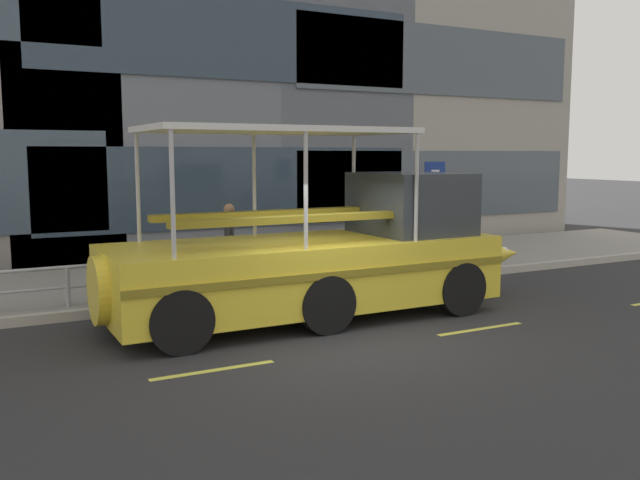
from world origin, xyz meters
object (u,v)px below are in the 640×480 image
Objects in this scene: pedestrian_near_bow at (352,225)px; pedestrian_mid_left at (229,235)px; parking_sign at (434,196)px; duck_tour_boat at (331,256)px.

pedestrian_near_bow reaches higher than pedestrian_mid_left.
parking_sign reaches higher than pedestrian_mid_left.
pedestrian_near_bow is at bearing 154.36° from parking_sign.
pedestrian_mid_left is (-3.43, -0.57, -0.01)m from pedestrian_near_bow.
pedestrian_near_bow is (-1.82, 0.87, -0.72)m from parking_sign.
pedestrian_near_bow is at bearing 54.24° from duck_tour_boat.
parking_sign is at bearing -25.64° from pedestrian_near_bow.
duck_tour_boat is 4.38m from pedestrian_near_bow.
duck_tour_boat is 3.11m from pedestrian_mid_left.
pedestrian_mid_left is (-5.25, 0.31, -0.73)m from parking_sign.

